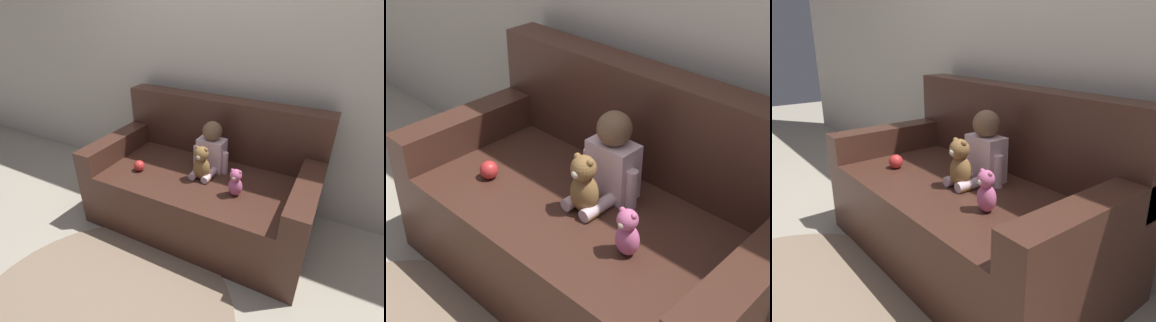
# 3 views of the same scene
# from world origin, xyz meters

# --- Properties ---
(ground_plane) EXTENTS (12.00, 12.00, 0.00)m
(ground_plane) POSITION_xyz_m (0.00, 0.00, 0.00)
(ground_plane) COLOR #B7AD99
(couch) EXTENTS (1.72, 0.93, 0.97)m
(couch) POSITION_xyz_m (0.00, 0.06, 0.33)
(couch) COLOR #47281E
(couch) RESTS_ON ground_plane
(person_baby) EXTENTS (0.29, 0.31, 0.40)m
(person_baby) POSITION_xyz_m (0.03, 0.09, 0.64)
(person_baby) COLOR silver
(person_baby) RESTS_ON couch
(teddy_bear_brown) EXTENTS (0.16, 0.12, 0.27)m
(teddy_bear_brown) POSITION_xyz_m (0.03, -0.07, 0.60)
(teddy_bear_brown) COLOR olive
(teddy_bear_brown) RESTS_ON couch
(plush_toy_side) EXTENTS (0.10, 0.09, 0.20)m
(plush_toy_side) POSITION_xyz_m (0.33, -0.15, 0.57)
(plush_toy_side) COLOR #DB6699
(plush_toy_side) RESTS_ON couch
(toy_ball) EXTENTS (0.09, 0.09, 0.09)m
(toy_ball) POSITION_xyz_m (-0.45, -0.19, 0.51)
(toy_ball) COLOR red
(toy_ball) RESTS_ON couch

